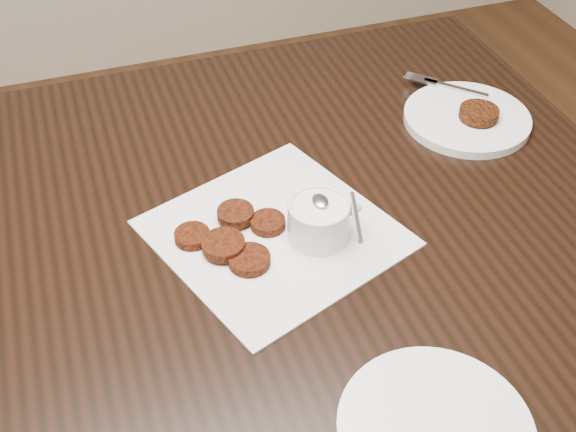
# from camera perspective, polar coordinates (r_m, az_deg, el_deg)

# --- Properties ---
(table) EXTENTS (1.53, 0.98, 0.75)m
(table) POSITION_cam_1_polar(r_m,az_deg,el_deg) (1.34, -8.76, -13.78)
(table) COLOR black
(table) RESTS_ON floor
(napkin) EXTENTS (0.40, 0.40, 0.00)m
(napkin) POSITION_cam_1_polar(r_m,az_deg,el_deg) (1.05, -1.08, -1.37)
(napkin) COLOR silver
(napkin) RESTS_ON table
(sauce_ramekin) EXTENTS (0.12, 0.12, 0.12)m
(sauce_ramekin) POSITION_cam_1_polar(r_m,az_deg,el_deg) (1.00, 2.49, 0.98)
(sauce_ramekin) COLOR silver
(sauce_ramekin) RESTS_ON napkin
(patty_cluster) EXTENTS (0.20, 0.20, 0.02)m
(patty_cluster) POSITION_cam_1_polar(r_m,az_deg,el_deg) (1.03, -4.26, -1.65)
(patty_cluster) COLOR maroon
(patty_cluster) RESTS_ON napkin
(plate_with_patty) EXTENTS (0.31, 0.31, 0.03)m
(plate_with_patty) POSITION_cam_1_polar(r_m,az_deg,el_deg) (1.31, 14.03, 7.81)
(plate_with_patty) COLOR white
(plate_with_patty) RESTS_ON table
(plate_empty) EXTENTS (0.29, 0.29, 0.02)m
(plate_empty) POSITION_cam_1_polar(r_m,az_deg,el_deg) (0.85, 11.58, -16.27)
(plate_empty) COLOR white
(plate_empty) RESTS_ON table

